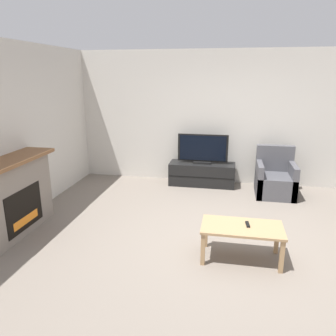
{
  "coord_description": "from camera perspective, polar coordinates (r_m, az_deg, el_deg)",
  "views": [
    {
      "loc": [
        0.06,
        -4.1,
        2.21
      ],
      "look_at": [
        -0.83,
        0.56,
        0.85
      ],
      "focal_mm": 35.0,
      "sensor_mm": 36.0,
      "label": 1
    }
  ],
  "objects": [
    {
      "name": "tv",
      "position": [
        6.67,
        6.06,
        3.15
      ],
      "size": [
        1.01,
        0.18,
        0.6
      ],
      "color": "black",
      "rests_on": "tv_stand"
    },
    {
      "name": "wall_left",
      "position": [
        5.26,
        -26.67,
        4.88
      ],
      "size": [
        0.06,
        12.0,
        2.7
      ],
      "color": "beige",
      "rests_on": "ground"
    },
    {
      "name": "remote",
      "position": [
        4.16,
        13.69,
        -9.51
      ],
      "size": [
        0.05,
        0.15,
        0.02
      ],
      "rotation": [
        0.0,
        0.0,
        0.1
      ],
      "color": "black",
      "rests_on": "coffee_table"
    },
    {
      "name": "armchair",
      "position": [
        6.52,
        18.11,
        -1.95
      ],
      "size": [
        0.7,
        0.76,
        0.9
      ],
      "color": "#4C4C51",
      "rests_on": "ground"
    },
    {
      "name": "coffee_table",
      "position": [
        4.15,
        12.75,
        -10.61
      ],
      "size": [
        0.98,
        0.52,
        0.44
      ],
      "color": "#A37F56",
      "rests_on": "ground"
    },
    {
      "name": "fireplace",
      "position": [
        5.07,
        -25.71,
        -4.64
      ],
      "size": [
        0.5,
        1.57,
        1.11
      ],
      "color": "slate",
      "rests_on": "ground"
    },
    {
      "name": "tv_stand",
      "position": [
        6.8,
        5.94,
        -1.04
      ],
      "size": [
        1.33,
        0.49,
        0.46
      ],
      "color": "black",
      "rests_on": "ground"
    },
    {
      "name": "wall_back",
      "position": [
        6.85,
        10.35,
        8.51
      ],
      "size": [
        12.0,
        0.06,
        2.7
      ],
      "color": "beige",
      "rests_on": "ground"
    },
    {
      "name": "ground_plane",
      "position": [
        4.66,
        9.01,
        -12.54
      ],
      "size": [
        24.0,
        24.0,
        0.0
      ],
      "primitive_type": "plane",
      "color": "slate"
    }
  ]
}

